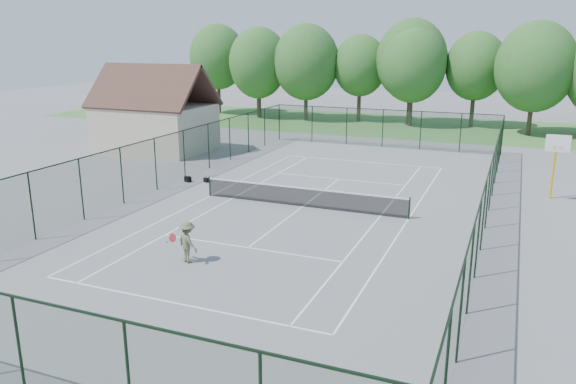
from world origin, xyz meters
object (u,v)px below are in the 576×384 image
tennis_net (303,196)px  basketball_goal (556,154)px  tennis_player (188,242)px  sports_bag_a (188,179)px

tennis_net → basketball_goal: basketball_goal is taller
tennis_player → tennis_net: bearing=80.3°
tennis_net → tennis_player: (-1.47, -8.67, 0.26)m
basketball_goal → sports_bag_a: (-20.30, -3.84, -2.40)m
sports_bag_a → tennis_player: (6.86, -10.92, 0.66)m
basketball_goal → tennis_player: 20.04m
basketball_goal → tennis_player: basketball_goal is taller
sports_bag_a → tennis_player: size_ratio=0.19×
basketball_goal → tennis_player: size_ratio=1.66×
sports_bag_a → tennis_player: bearing=-39.5°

